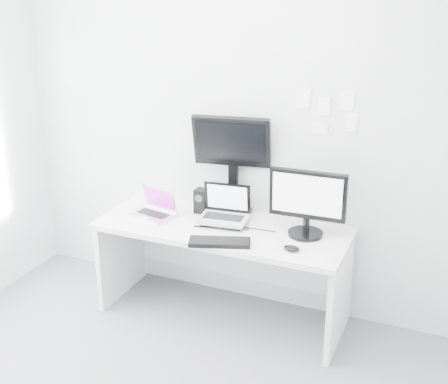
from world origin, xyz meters
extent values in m
plane|color=silver|center=(0.00, 1.60, 1.35)|extent=(3.60, 0.00, 3.60)
cube|color=silver|center=(0.00, 1.25, 0.36)|extent=(1.80, 0.70, 0.73)
cube|color=silver|center=(-0.55, 1.21, 0.84)|extent=(0.34, 0.28, 0.23)
cube|color=black|center=(-0.25, 1.43, 0.82)|extent=(0.10, 0.10, 0.18)
cube|color=#A6A8AD|center=(-0.01, 1.29, 0.87)|extent=(0.37, 0.30, 0.29)
cube|color=black|center=(-0.04, 1.53, 1.11)|extent=(0.59, 0.29, 0.77)
cube|color=black|center=(0.59, 1.33, 0.97)|extent=(0.53, 0.26, 0.48)
cube|color=black|center=(0.10, 0.97, 0.74)|extent=(0.43, 0.27, 0.03)
ellipsoid|color=black|center=(0.57, 1.06, 0.75)|extent=(0.12, 0.08, 0.04)
cube|color=white|center=(0.45, 1.59, 1.62)|extent=(0.10, 0.00, 0.14)
cube|color=white|center=(0.60, 1.59, 1.58)|extent=(0.09, 0.00, 0.13)
cube|color=white|center=(0.75, 1.59, 1.63)|extent=(0.10, 0.00, 0.14)
cube|color=white|center=(0.58, 1.59, 1.42)|extent=(0.11, 0.00, 0.08)
cube|color=white|center=(0.79, 1.59, 1.49)|extent=(0.09, 0.00, 0.13)
camera|label=1|loc=(1.54, -2.35, 2.46)|focal=48.05mm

